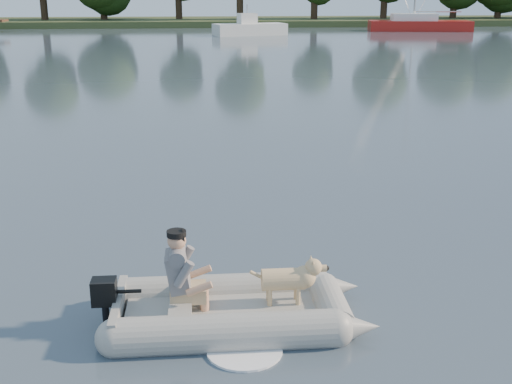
{
  "coord_description": "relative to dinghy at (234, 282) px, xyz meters",
  "views": [
    {
      "loc": [
        -0.82,
        -6.44,
        3.58
      ],
      "look_at": [
        -0.01,
        2.42,
        0.75
      ],
      "focal_mm": 45.0,
      "sensor_mm": 36.0,
      "label": 1
    }
  ],
  "objects": [
    {
      "name": "dinghy",
      "position": [
        0.0,
        0.0,
        0.0
      ],
      "size": [
        3.83,
        2.37,
        1.19
      ],
      "primitive_type": null,
      "rotation": [
        0.0,
        0.0,
        -0.0
      ],
      "color": "gray",
      "rests_on": "water"
    },
    {
      "name": "water",
      "position": [
        0.47,
        0.02,
        -0.5
      ],
      "size": [
        160.0,
        160.0,
        0.0
      ],
      "primitive_type": "plane",
      "color": "#4E5F6A",
      "rests_on": "ground"
    },
    {
      "name": "sailboat",
      "position": [
        19.24,
        50.17,
        0.03
      ],
      "size": [
        9.07,
        3.9,
        12.07
      ],
      "rotation": [
        0.0,
        0.0,
        -0.15
      ],
      "color": "#A31812",
      "rests_on": "water"
    },
    {
      "name": "shore_bank",
      "position": [
        0.47,
        62.02,
        -0.25
      ],
      "size": [
        160.0,
        12.0,
        0.7
      ],
      "primitive_type": "cube",
      "color": "#47512D",
      "rests_on": "water"
    },
    {
      "name": "dog",
      "position": [
        0.55,
        0.04,
        -0.06
      ],
      "size": [
        0.8,
        0.29,
        0.53
      ],
      "primitive_type": null,
      "rotation": [
        0.0,
        0.0,
        -0.0
      ],
      "color": "tan",
      "rests_on": "dinghy"
    },
    {
      "name": "man",
      "position": [
        -0.6,
        0.05,
        0.16
      ],
      "size": [
        0.62,
        0.53,
        0.92
      ],
      "primitive_type": null,
      "rotation": [
        0.0,
        0.0,
        -0.0
      ],
      "color": "slate",
      "rests_on": "dinghy"
    },
    {
      "name": "motorboat",
      "position": [
        4.0,
        46.03,
        0.64
      ],
      "size": [
        6.31,
        3.79,
        2.5
      ],
      "primitive_type": null,
      "rotation": [
        0.0,
        0.0,
        0.27
      ],
      "color": "white",
      "rests_on": "water"
    },
    {
      "name": "outboard_motor",
      "position": [
        -1.42,
        0.0,
        -0.23
      ],
      "size": [
        0.35,
        0.25,
        0.67
      ],
      "primitive_type": null,
      "rotation": [
        0.0,
        0.0,
        -0.0
      ],
      "color": "black",
      "rests_on": "dinghy"
    }
  ]
}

